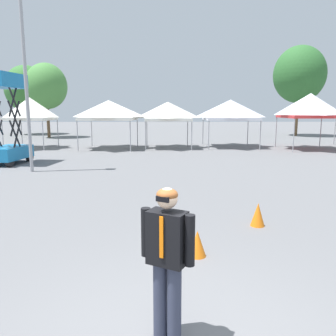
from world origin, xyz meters
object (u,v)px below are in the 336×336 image
Objects in this scene: canopy_tent_behind_right at (168,111)px; scissor_lift at (7,138)px; canopy_tent_center at (30,109)px; light_pole_near_lift at (24,50)px; tree_behind_tents_left at (26,89)px; tree_behind_tents_center at (299,75)px; canopy_tent_right_of_center at (310,106)px; canopy_tent_left_of_center at (109,110)px; canopy_tent_far_left at (230,110)px; traffic_cone_lot_center at (197,243)px; person_foreground at (167,254)px; tree_behind_tents_right at (46,86)px; traffic_cone_near_barrier at (258,215)px.

scissor_lift reaches higher than canopy_tent_behind_right.
light_pole_near_lift is at bearing -69.40° from canopy_tent_center.
tree_behind_tents_left reaches higher than canopy_tent_center.
canopy_tent_center is 0.39× the size of tree_behind_tents_center.
canopy_tent_right_of_center is 12.58m from tree_behind_tents_center.
canopy_tent_far_left is at bearing 6.14° from canopy_tent_left_of_center.
canopy_tent_left_of_center is 0.42× the size of light_pole_near_lift.
scissor_lift is at bearing 127.41° from traffic_cone_lot_center.
person_foreground is 35.98m from tree_behind_tents_left.
tree_behind_tents_left is (-18.98, 12.56, 2.17)m from canopy_tent_far_left.
canopy_tent_right_of_center reaches higher than traffic_cone_lot_center.
tree_behind_tents_center is at bearing 25.55° from canopy_tent_center.
person_foreground is at bearing -69.28° from tree_behind_tents_right.
light_pole_near_lift is 18.49× the size of traffic_cone_lot_center.
canopy_tent_far_left is 6.76× the size of traffic_cone_near_barrier.
canopy_tent_left_of_center reaches higher than canopy_tent_behind_right.
tree_behind_tents_left reaches higher than scissor_lift.
light_pole_near_lift reaches higher than person_foreground.
canopy_tent_right_of_center is 6.88× the size of traffic_cone_near_barrier.
canopy_tent_center is at bearing -78.44° from tree_behind_tents_right.
light_pole_near_lift reaches higher than tree_behind_tents_center.
canopy_tent_left_of_center is at bearing -175.72° from canopy_tent_behind_right.
canopy_tent_far_left is at bearing 7.81° from canopy_tent_behind_right.
canopy_tent_center is at bearing -67.98° from tree_behind_tents_left.
person_foreground is at bearing -66.44° from tree_behind_tents_left.
canopy_tent_left_of_center is 0.54× the size of tree_behind_tents_right.
canopy_tent_center is 21.67m from person_foreground.
person_foreground reaches higher than traffic_cone_near_barrier.
light_pole_near_lift is at bearing -123.53° from canopy_tent_behind_right.
traffic_cone_lot_center is at bearing 75.53° from person_foreground.
canopy_tent_left_of_center is at bearing -52.15° from tree_behind_tents_right.
canopy_tent_center is at bearing 124.93° from traffic_cone_near_barrier.
scissor_lift is (-12.22, -7.44, -1.30)m from canopy_tent_far_left.
tree_behind_tents_left is (-14.61, 13.16, 2.26)m from canopy_tent_behind_right.
traffic_cone_lot_center is at bearing -66.66° from tree_behind_tents_right.
scissor_lift reaches higher than person_foreground.
light_pole_near_lift is at bearing -102.86° from canopy_tent_left_of_center.
canopy_tent_right_of_center is at bearing -5.53° from canopy_tent_behind_right.
tree_behind_tents_center reaches higher than canopy_tent_left_of_center.
canopy_tent_far_left reaches higher than canopy_tent_behind_right.
traffic_cone_near_barrier is (1.79, -15.87, -2.22)m from canopy_tent_behind_right.
traffic_cone_lot_center is (11.38, -26.37, -4.49)m from tree_behind_tents_right.
tree_behind_tents_center is (8.69, 10.09, 3.42)m from canopy_tent_far_left.
person_foreground is at bearing -90.90° from canopy_tent_behind_right.
person_foreground is at bearing -117.14° from canopy_tent_right_of_center.
traffic_cone_near_barrier is at bearing -83.57° from canopy_tent_behind_right.
tree_behind_tents_center is (3.76, 11.59, 3.14)m from canopy_tent_right_of_center.
canopy_tent_center is 14.35m from tree_behind_tents_left.
canopy_tent_left_of_center is 8.37m from canopy_tent_far_left.
tree_behind_tents_left is at bearing 112.02° from canopy_tent_center.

